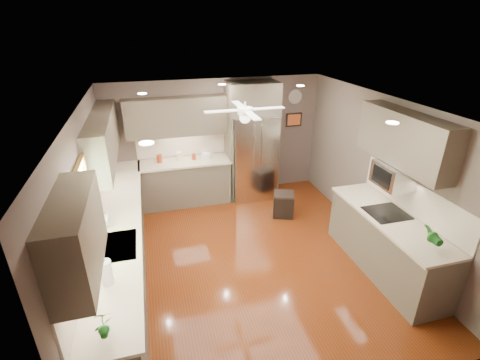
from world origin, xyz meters
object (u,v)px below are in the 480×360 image
canister_d (194,157)px  potted_plant_left (101,323)px  bowl (207,157)px  stool (283,204)px  canister_a (159,159)px  potted_plant_right (432,235)px  microwave (393,175)px  soap_bottle (105,218)px  paper_towel (107,273)px  canister_c (179,156)px  refrigerator (252,144)px

canister_d → potted_plant_left: size_ratio=0.40×
bowl → stool: size_ratio=0.46×
canister_a → potted_plant_right: bearing=-50.7°
canister_a → stool: size_ratio=0.33×
potted_plant_right → microwave: microwave is taller
soap_bottle → bowl: bearing=49.8°
canister_d → microwave: 3.81m
potted_plant_left → paper_towel: size_ratio=1.00×
bowl → potted_plant_left: bearing=-112.3°
canister_a → stool: bearing=-25.9°
canister_c → potted_plant_right: bearing=-54.5°
potted_plant_left → potted_plant_right: size_ratio=0.94×
potted_plant_right → canister_a: bearing=129.3°
canister_c → stool: (1.87, -1.10, -0.79)m
potted_plant_right → canister_c: bearing=125.5°
soap_bottle → microwave: 4.18m
canister_d → potted_plant_left: potted_plant_left is taller
potted_plant_right → stool: size_ratio=0.67×
potted_plant_right → soap_bottle: bearing=157.9°
canister_d → refrigerator: bearing=-3.4°
soap_bottle → paper_towel: (0.11, -1.25, 0.03)m
canister_a → potted_plant_right: potted_plant_right is taller
canister_a → refrigerator: size_ratio=0.07×
soap_bottle → potted_plant_right: (3.99, -1.62, 0.06)m
soap_bottle → potted_plant_right: potted_plant_right is taller
microwave → canister_c: bearing=135.5°
paper_towel → refrigerator: bearing=51.4°
potted_plant_right → paper_towel: potted_plant_right is taller
paper_towel → potted_plant_right: bearing=-5.4°
soap_bottle → bowl: (1.82, 2.15, -0.08)m
microwave → paper_towel: (-4.00, -0.65, -0.40)m
bowl → canister_c: bearing=175.8°
canister_a → bowl: (0.95, -0.04, -0.05)m
soap_bottle → potted_plant_right: size_ratio=0.64×
canister_c → refrigerator: 1.53m
potted_plant_right → bowl: (-2.17, 3.77, -0.14)m
canister_d → paper_towel: 3.72m
potted_plant_left → refrigerator: 4.88m
canister_a → potted_plant_left: bearing=-100.1°
canister_c → microwave: 4.02m
refrigerator → paper_towel: refrigerator is taller
potted_plant_left → refrigerator: (2.66, 4.09, 0.09)m
canister_a → refrigerator: (1.92, -0.09, 0.17)m
potted_plant_left → potted_plant_right: potted_plant_right is taller
canister_d → paper_towel: (-1.44, -3.43, 0.08)m
soap_bottle → potted_plant_left: (0.12, -1.99, 0.05)m
canister_c → paper_towel: paper_towel is taller
canister_c → stool: bearing=-30.5°
canister_c → bowl: (0.55, -0.04, -0.06)m
canister_c → paper_towel: size_ratio=0.57×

